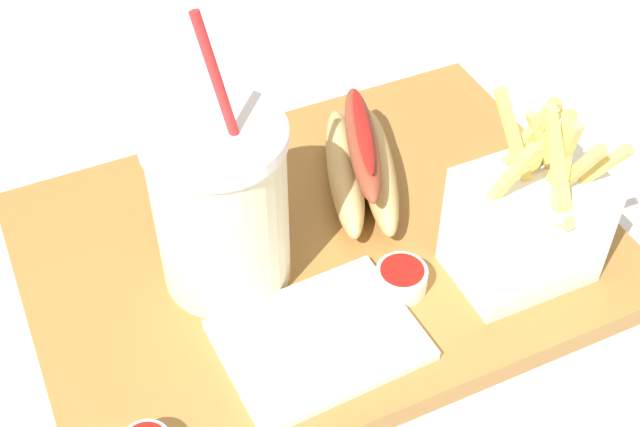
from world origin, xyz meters
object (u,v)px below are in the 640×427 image
Objects in this scene: hot_dog_1 at (361,164)px; soda_cup at (219,202)px; fries_basket at (527,223)px; ketchup_cup_1 at (401,278)px; napkin_stack at (319,340)px.

soda_cup is at bearing -164.12° from hot_dog_1.
hot_dog_1 is at bearing 116.73° from fries_basket.
ketchup_cup_1 is at bearing -101.54° from hot_dog_1.
soda_cup reaches higher than hot_dog_1.
hot_dog_1 is 1.20× the size of napkin_stack.
ketchup_cup_1 is 0.08m from napkin_stack.
fries_basket is (0.20, -0.09, -0.02)m from soda_cup.
soda_cup is 0.15m from ketchup_cup_1.
fries_basket is at bearing 0.25° from napkin_stack.
fries_basket is 0.98× the size of hot_dog_1.
fries_basket is at bearing -12.74° from ketchup_cup_1.
soda_cup is 0.12m from napkin_stack.
ketchup_cup_1 is 0.28× the size of napkin_stack.
ketchup_cup_1 is (-0.02, -0.11, -0.01)m from hot_dog_1.
soda_cup reaches higher than fries_basket.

